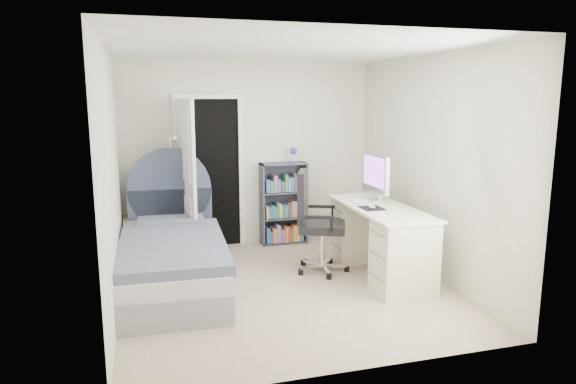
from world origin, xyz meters
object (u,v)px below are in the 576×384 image
object	(u,v)px
floor_lamp	(174,208)
bed	(173,256)
office_chair	(314,217)
nightstand	(140,226)
desk	(379,237)
bookcase	(284,206)

from	to	relation	value
floor_lamp	bed	bearing A→B (deg)	-95.41
bed	office_chair	bearing A→B (deg)	0.16
nightstand	floor_lamp	xyz separation A→B (m)	(0.44, -0.18, 0.25)
bed	desk	xyz separation A→B (m)	(2.31, -0.32, 0.12)
nightstand	office_chair	size ratio (longest dim) A/B	0.50
bed	nightstand	world-z (taller)	bed
nightstand	desk	xyz separation A→B (m)	(2.65, -1.49, 0.05)
bed	bookcase	world-z (taller)	bed
bookcase	bed	bearing A→B (deg)	-142.45
bed	bookcase	xyz separation A→B (m)	(1.61, 1.23, 0.20)
bed	bookcase	bearing A→B (deg)	37.55
floor_lamp	office_chair	xyz separation A→B (m)	(1.53, -0.99, 0.01)
floor_lamp	desk	bearing A→B (deg)	-30.78
floor_lamp	desk	world-z (taller)	floor_lamp
nightstand	desk	bearing A→B (deg)	-29.40
nightstand	office_chair	distance (m)	2.31
floor_lamp	desk	size ratio (longest dim) A/B	0.95
office_chair	bed	bearing A→B (deg)	-179.84
bookcase	office_chair	size ratio (longest dim) A/B	1.13
nightstand	desk	distance (m)	3.04
nightstand	desk	world-z (taller)	desk
bed	floor_lamp	world-z (taller)	floor_lamp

